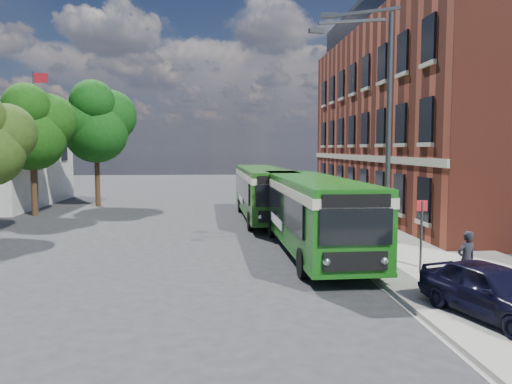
{
  "coord_description": "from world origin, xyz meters",
  "views": [
    {
      "loc": [
        -0.92,
        -19.69,
        4.19
      ],
      "look_at": [
        0.77,
        2.96,
        2.2
      ],
      "focal_mm": 35.0,
      "sensor_mm": 36.0,
      "label": 1
    }
  ],
  "objects": [
    {
      "name": "ground",
      "position": [
        0.0,
        0.0,
        0.0
      ],
      "size": [
        120.0,
        120.0,
        0.0
      ],
      "primitive_type": "plane",
      "color": "#29292C",
      "rests_on": "ground"
    },
    {
      "name": "pavement",
      "position": [
        7.0,
        8.0,
        0.07
      ],
      "size": [
        6.0,
        48.0,
        0.15
      ],
      "primitive_type": "cube",
      "color": "#9A988C",
      "rests_on": "ground"
    },
    {
      "name": "kerb_line",
      "position": [
        3.95,
        8.0,
        0.01
      ],
      "size": [
        0.12,
        48.0,
        0.01
      ],
      "primitive_type": "cube",
      "color": "beige",
      "rests_on": "ground"
    },
    {
      "name": "brick_office",
      "position": [
        14.0,
        12.0,
        6.97
      ],
      "size": [
        12.1,
        26.0,
        14.2
      ],
      "color": "maroon",
      "rests_on": "ground"
    },
    {
      "name": "flagpole",
      "position": [
        -12.45,
        13.0,
        4.94
      ],
      "size": [
        0.95,
        0.1,
        9.0
      ],
      "color": "#3C3F42",
      "rests_on": "ground"
    },
    {
      "name": "street_lamp",
      "position": [
        4.84,
        -2.0,
        4.79
      ],
      "size": [
        2.96,
        2.38,
        9.0
      ],
      "color": "#3C3F42",
      "rests_on": "ground"
    },
    {
      "name": "bus_stop_sign",
      "position": [
        5.6,
        -4.2,
        1.51
      ],
      "size": [
        0.35,
        0.08,
        2.52
      ],
      "color": "#3C3F42",
      "rests_on": "ground"
    },
    {
      "name": "bus_front",
      "position": [
        2.82,
        0.24,
        1.83
      ],
      "size": [
        2.92,
        12.39,
        3.02
      ],
      "color": "#165C13",
      "rests_on": "ground"
    },
    {
      "name": "bus_rear",
      "position": [
        1.73,
        9.73,
        1.83
      ],
      "size": [
        2.91,
        12.3,
        3.02
      ],
      "color": "#205614",
      "rests_on": "ground"
    },
    {
      "name": "parked_car",
      "position": [
        5.57,
        -8.52,
        0.82
      ],
      "size": [
        2.61,
        4.19,
        1.33
      ],
      "primitive_type": "imported",
      "rotation": [
        0.0,
        0.0,
        0.29
      ],
      "color": "black",
      "rests_on": "pavement"
    },
    {
      "name": "pedestrian_a",
      "position": [
        6.21,
        -6.0,
        0.99
      ],
      "size": [
        0.7,
        0.55,
        1.67
      ],
      "primitive_type": "imported",
      "rotation": [
        0.0,
        0.0,
        3.41
      ],
      "color": "black",
      "rests_on": "pavement"
    },
    {
      "name": "pedestrian_b",
      "position": [
        5.24,
        -0.11,
        0.92
      ],
      "size": [
        0.93,
        0.84,
        1.55
      ],
      "primitive_type": "imported",
      "rotation": [
        0.0,
        0.0,
        2.71
      ],
      "color": "black",
      "rests_on": "pavement"
    },
    {
      "name": "tree_mid",
      "position": [
        -12.34,
        12.1,
        5.49
      ],
      "size": [
        4.79,
        4.56,
        8.1
      ],
      "color": "#342313",
      "rests_on": "ground"
    },
    {
      "name": "tree_right",
      "position": [
        -9.67,
        17.21,
        6.1
      ],
      "size": [
        5.33,
        5.07,
        9.0
      ],
      "color": "#342313",
      "rests_on": "ground"
    }
  ]
}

